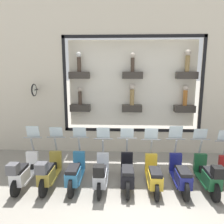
% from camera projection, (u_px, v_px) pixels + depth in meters
% --- Properties ---
extents(ground_plane, '(120.00, 120.00, 0.00)m').
position_uv_depth(ground_plane, '(137.00, 199.00, 5.90)').
color(ground_plane, gray).
extents(building_facade, '(1.17, 36.00, 8.67)m').
position_uv_depth(building_facade, '(133.00, 44.00, 8.57)').
color(building_facade, beige).
rests_on(building_facade, ground_plane).
extents(scooter_green_1, '(1.81, 0.61, 1.61)m').
position_uv_depth(scooter_green_1, '(208.00, 175.00, 6.18)').
color(scooter_green_1, black).
rests_on(scooter_green_1, ground_plane).
extents(scooter_navy_2, '(1.81, 0.60, 1.70)m').
position_uv_depth(scooter_navy_2, '(180.00, 175.00, 6.28)').
color(scooter_navy_2, black).
rests_on(scooter_navy_2, ground_plane).
extents(scooter_yellow_3, '(1.79, 0.60, 1.61)m').
position_uv_depth(scooter_yellow_3, '(154.00, 175.00, 6.31)').
color(scooter_yellow_3, black).
rests_on(scooter_yellow_3, ground_plane).
extents(scooter_black_4, '(1.81, 0.60, 1.60)m').
position_uv_depth(scooter_black_4, '(127.00, 174.00, 6.35)').
color(scooter_black_4, black).
rests_on(scooter_black_4, ground_plane).
extents(scooter_silver_5, '(1.80, 0.60, 1.62)m').
position_uv_depth(scooter_silver_5, '(101.00, 174.00, 6.31)').
color(scooter_silver_5, black).
rests_on(scooter_silver_5, ground_plane).
extents(scooter_teal_6, '(1.81, 0.61, 1.61)m').
position_uv_depth(scooter_teal_6, '(75.00, 173.00, 6.41)').
color(scooter_teal_6, black).
rests_on(scooter_teal_6, ground_plane).
extents(scooter_olive_7, '(1.81, 0.61, 1.61)m').
position_uv_depth(scooter_olive_7, '(49.00, 172.00, 6.38)').
color(scooter_olive_7, black).
rests_on(scooter_olive_7, ground_plane).
extents(scooter_white_8, '(1.80, 0.61, 1.64)m').
position_uv_depth(scooter_white_8, '(23.00, 172.00, 6.41)').
color(scooter_white_8, black).
rests_on(scooter_white_8, ground_plane).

